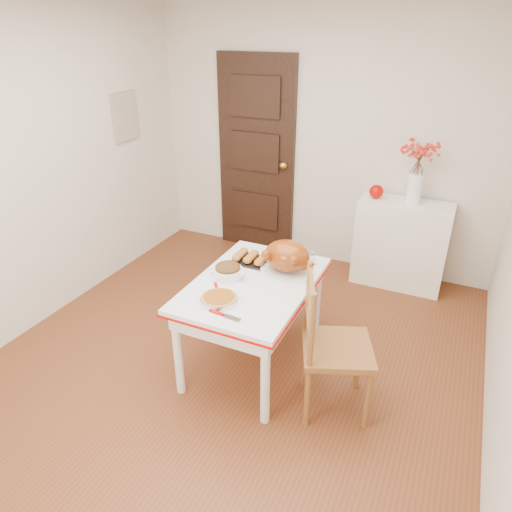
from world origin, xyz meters
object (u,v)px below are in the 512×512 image
at_px(pumpkin_pie, 219,298).
at_px(sideboard, 401,244).
at_px(chair_oak, 338,346).
at_px(turkey_platter, 287,257).
at_px(kitchen_table, 253,323).

bearing_deg(pumpkin_pie, sideboard, 66.76).
relative_size(chair_oak, pumpkin_pie, 4.06).
bearing_deg(turkey_platter, sideboard, 64.83).
distance_m(chair_oak, turkey_platter, 0.73).
bearing_deg(sideboard, turkey_platter, -112.49).
bearing_deg(kitchen_table, pumpkin_pie, -106.13).
relative_size(sideboard, pumpkin_pie, 3.46).
relative_size(turkey_platter, pumpkin_pie, 1.60).
relative_size(kitchen_table, turkey_platter, 3.01).
distance_m(chair_oak, pumpkin_pie, 0.81).
bearing_deg(kitchen_table, turkey_platter, 53.82).
bearing_deg(chair_oak, kitchen_table, 53.30).
distance_m(turkey_platter, pumpkin_pie, 0.61).
xyz_separation_m(kitchen_table, chair_oak, (0.67, -0.18, 0.14)).
xyz_separation_m(sideboard, chair_oak, (-0.09, -1.86, 0.07)).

